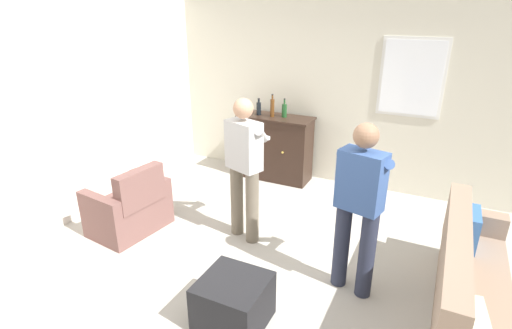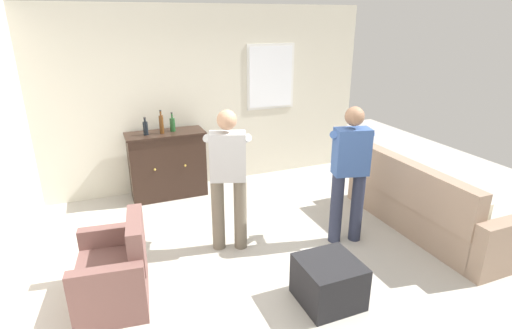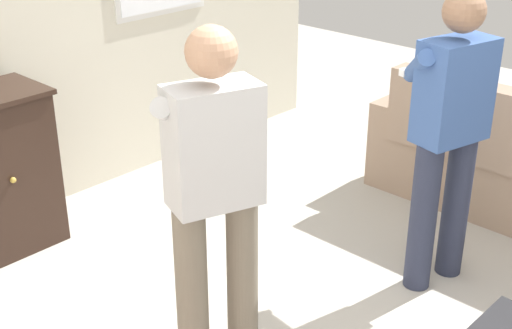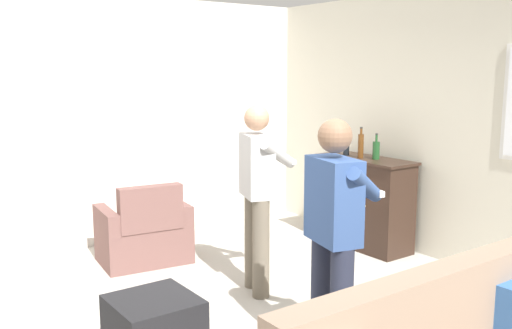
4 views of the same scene
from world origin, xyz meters
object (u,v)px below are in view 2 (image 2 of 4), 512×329
object	(u,v)px
bottle_wine_green	(146,128)
armchair	(116,273)
couch	(417,205)
person_standing_left	(228,174)
bottle_spirits_clear	(173,124)
person_standing_right	(350,169)
sideboard_cabinet	(167,164)
bottle_liquor_amber	(161,124)
ottoman	(329,282)

from	to	relation	value
bottle_wine_green	armchair	bearing A→B (deg)	-106.52
couch	person_standing_left	world-z (taller)	person_standing_left
bottle_spirits_clear	person_standing_right	xyz separation A→B (m)	(1.63, -2.17, -0.18)
bottle_wine_green	person_standing_right	xyz separation A→B (m)	(2.03, -2.11, -0.18)
bottle_wine_green	person_standing_left	size ratio (longest dim) A/B	0.15
armchair	bottle_wine_green	xyz separation A→B (m)	(0.66, 2.22, 0.83)
armchair	person_standing_right	size ratio (longest dim) A/B	0.57
sideboard_cabinet	couch	bearing A→B (deg)	-40.09
bottle_wine_green	bottle_spirits_clear	size ratio (longest dim) A/B	0.91
bottle_spirits_clear	person_standing_left	distance (m)	1.82
armchair	bottle_liquor_amber	xyz separation A→B (m)	(0.89, 2.22, 0.87)
sideboard_cabinet	bottle_spirits_clear	distance (m)	0.62
sideboard_cabinet	bottle_liquor_amber	distance (m)	0.65
sideboard_cabinet	ottoman	xyz separation A→B (m)	(0.95, -3.06, -0.29)
ottoman	person_standing_left	size ratio (longest dim) A/B	0.33
couch	bottle_liquor_amber	bearing A→B (deg)	140.80
ottoman	couch	bearing A→B (deg)	23.09
bottle_liquor_amber	person_standing_right	distance (m)	2.78
bottle_liquor_amber	bottle_spirits_clear	bearing A→B (deg)	19.93
bottle_liquor_amber	person_standing_left	xyz separation A→B (m)	(0.44, -1.73, -0.22)
bottle_spirits_clear	person_standing_left	world-z (taller)	person_standing_left
couch	bottle_wine_green	world-z (taller)	bottle_wine_green
couch	person_standing_right	distance (m)	1.15
bottle_liquor_amber	ottoman	size ratio (longest dim) A/B	0.62
person_standing_left	couch	bearing A→B (deg)	-12.91
bottle_liquor_amber	ottoman	xyz separation A→B (m)	(1.00, -3.02, -0.93)
armchair	person_standing_right	world-z (taller)	person_standing_right
bottle_liquor_amber	person_standing_right	bearing A→B (deg)	-49.51
couch	person_standing_left	size ratio (longest dim) A/B	1.39
couch	person_standing_right	bearing A→B (deg)	170.99
bottle_wine_green	bottle_spirits_clear	world-z (taller)	bottle_spirits_clear
couch	bottle_liquor_amber	xyz separation A→B (m)	(-2.78, 2.27, 0.80)
bottle_liquor_amber	bottle_spirits_clear	world-z (taller)	bottle_liquor_amber
bottle_spirits_clear	armchair	bearing A→B (deg)	-114.89
couch	bottle_liquor_amber	size ratio (longest dim) A/B	6.76
couch	person_standing_right	xyz separation A→B (m)	(-0.98, 0.15, 0.58)
bottle_liquor_amber	person_standing_left	distance (m)	1.80
bottle_wine_green	person_standing_right	bearing A→B (deg)	-46.15
bottle_wine_green	ottoman	distance (m)	3.39
couch	bottle_wine_green	distance (m)	3.84
bottle_wine_green	couch	bearing A→B (deg)	-37.04
person_standing_left	armchair	bearing A→B (deg)	-159.73
person_standing_right	sideboard_cabinet	bearing A→B (deg)	129.32
bottle_liquor_amber	bottle_spirits_clear	distance (m)	0.19
couch	armchair	size ratio (longest dim) A/B	2.45
bottle_wine_green	person_standing_right	size ratio (longest dim) A/B	0.15
bottle_spirits_clear	person_standing_right	distance (m)	2.72
person_standing_right	person_standing_left	bearing A→B (deg)	164.38
couch	ottoman	size ratio (longest dim) A/B	4.18
sideboard_cabinet	ottoman	size ratio (longest dim) A/B	2.06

